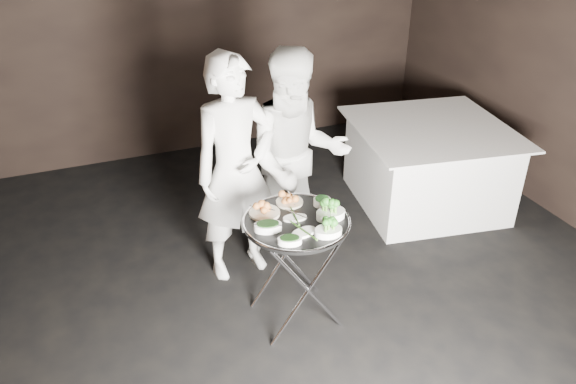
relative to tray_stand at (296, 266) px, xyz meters
name	(u,v)px	position (x,y,z in m)	size (l,w,h in m)	color
floor	(289,367)	(-0.22, -0.41, -0.47)	(6.00, 7.00, 0.05)	black
wall_back	(161,17)	(-0.22, 3.11, 1.05)	(6.00, 0.05, 3.00)	black
tray_stand	(296,266)	(0.00, 0.00, 0.00)	(0.55, 0.46, 0.80)	silver
serving_tray	(297,222)	(0.00, 0.00, 0.36)	(0.71, 0.71, 0.04)	black
potato_plate_a	(264,210)	(-0.17, 0.15, 0.40)	(0.21, 0.21, 0.08)	beige
potato_plate_b	(289,199)	(0.04, 0.22, 0.40)	(0.19, 0.19, 0.07)	beige
greens_bowl	(322,201)	(0.24, 0.12, 0.40)	(0.12, 0.12, 0.07)	white
asparagus_plate_a	(295,217)	(0.00, 0.02, 0.38)	(0.17, 0.11, 0.03)	white
asparagus_plate_b	(304,232)	(-0.02, -0.16, 0.38)	(0.20, 0.14, 0.04)	white
spinach_bowl_a	(268,226)	(-0.21, -0.04, 0.40)	(0.20, 0.16, 0.07)	white
spinach_bowl_b	(290,240)	(-0.14, -0.23, 0.39)	(0.17, 0.14, 0.06)	white
broccoli_bowl_a	(331,213)	(0.22, -0.05, 0.40)	(0.20, 0.15, 0.08)	white
broccoli_bowl_b	(328,230)	(0.12, -0.22, 0.40)	(0.19, 0.14, 0.07)	white
serving_utensils	(295,209)	(0.02, 0.07, 0.41)	(0.57, 0.43, 0.01)	silver
waiter_left	(236,170)	(-0.19, 0.70, 0.43)	(0.64, 0.42, 1.77)	silver
waiter_right	(297,159)	(0.31, 0.74, 0.42)	(0.84, 0.66, 1.73)	silver
dining_table	(427,165)	(1.77, 1.04, -0.05)	(1.37, 1.37, 0.78)	white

